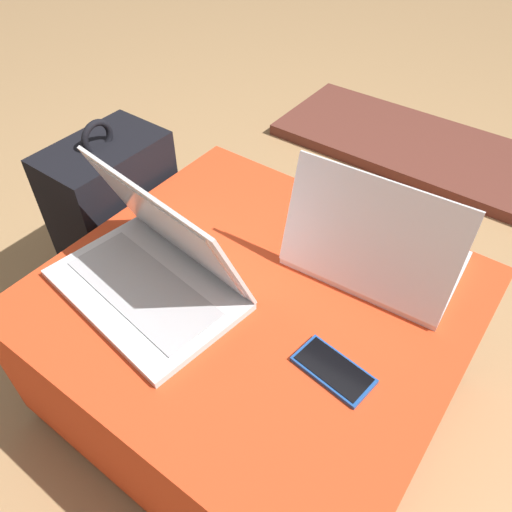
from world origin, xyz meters
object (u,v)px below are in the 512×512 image
(laptop_near, at_px, (153,268))
(laptop_far, at_px, (374,251))
(backpack, at_px, (117,224))
(cell_phone, at_px, (333,370))

(laptop_near, relative_size, laptop_far, 1.16)
(laptop_far, relative_size, backpack, 0.62)
(cell_phone, xyz_separation_m, backpack, (-0.76, 0.15, -0.16))
(laptop_near, distance_m, cell_phone, 0.40)
(laptop_near, bearing_deg, backpack, 160.67)
(cell_phone, height_order, backpack, backpack)
(laptop_near, height_order, cell_phone, laptop_near)
(cell_phone, bearing_deg, laptop_near, -77.07)
(laptop_near, xyz_separation_m, backpack, (-0.37, 0.19, -0.21))
(laptop_near, distance_m, laptop_far, 0.44)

